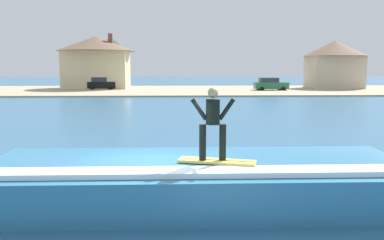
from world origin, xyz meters
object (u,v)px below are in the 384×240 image
object	(u,v)px
house_gabled_white	(334,61)
car_far_shore	(271,84)
car_near_shore	(102,84)
surfer	(213,120)
wave_crest	(198,180)
tree_tall_bare	(111,51)
surfboard	(217,161)
house_with_chimney	(97,58)

from	to	relation	value
house_gabled_white	car_far_shore	bearing A→B (deg)	-155.99
car_far_shore	car_near_shore	bearing A→B (deg)	172.04
surfer	car_far_shore	size ratio (longest dim) A/B	0.37
wave_crest	house_gabled_white	bearing A→B (deg)	65.22
tree_tall_bare	surfboard	bearing A→B (deg)	-78.19
car_far_shore	house_with_chimney	size ratio (longest dim) A/B	0.40
surfboard	house_gabled_white	world-z (taller)	house_gabled_white
house_with_chimney	car_near_shore	bearing A→B (deg)	-64.77
house_with_chimney	tree_tall_bare	world-z (taller)	house_with_chimney
surfboard	house_with_chimney	world-z (taller)	house_with_chimney
car_near_shore	car_far_shore	distance (m)	23.88
wave_crest	surfer	bearing A→B (deg)	-60.46
car_far_shore	surfer	bearing A→B (deg)	-104.77
surfboard	car_far_shore	size ratio (longest dim) A/B	0.40
house_with_chimney	house_gabled_white	xyz separation A→B (m)	(35.40, -0.96, -0.39)
wave_crest	tree_tall_bare	bearing A→B (deg)	101.50
house_gabled_white	surfer	bearing A→B (deg)	-114.26
wave_crest	car_near_shore	xyz separation A→B (m)	(-11.37, 48.18, 0.43)
wave_crest	car_near_shore	world-z (taller)	car_near_shore
surfboard	tree_tall_bare	size ratio (longest dim) A/B	0.24
wave_crest	surfboard	xyz separation A→B (m)	(0.41, -0.54, 0.60)
wave_crest	house_with_chimney	bearing A→B (deg)	103.88
wave_crest	house_gabled_white	distance (m)	54.77
wave_crest	surfboard	size ratio (longest dim) A/B	5.65
house_gabled_white	tree_tall_bare	bearing A→B (deg)	174.61
car_near_shore	car_far_shore	world-z (taller)	same
car_near_shore	house_gabled_white	xyz separation A→B (m)	(34.28, 1.43, 3.30)
surfboard	tree_tall_bare	world-z (taller)	tree_tall_bare
car_near_shore	tree_tall_bare	xyz separation A→B (m)	(0.64, 4.60, 4.88)
wave_crest	house_with_chimney	xyz separation A→B (m)	(-12.50, 50.57, 4.12)
tree_tall_bare	car_near_shore	bearing A→B (deg)	-97.87
surfer	house_with_chimney	size ratio (longest dim) A/B	0.15
surfboard	car_near_shore	world-z (taller)	car_near_shore
car_far_shore	tree_tall_bare	xyz separation A→B (m)	(-23.01, 7.91, 4.88)
surfer	house_with_chimney	distance (m)	52.75
house_with_chimney	car_far_shore	bearing A→B (deg)	-12.94
car_far_shore	house_with_chimney	distance (m)	25.69
car_near_shore	tree_tall_bare	distance (m)	6.73
house_gabled_white	tree_tall_bare	size ratio (longest dim) A/B	1.23
surfer	car_near_shore	size ratio (longest dim) A/B	0.42
surfer	car_near_shore	bearing A→B (deg)	103.48
surfboard	house_gabled_white	xyz separation A→B (m)	(22.50, 50.15, 3.13)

